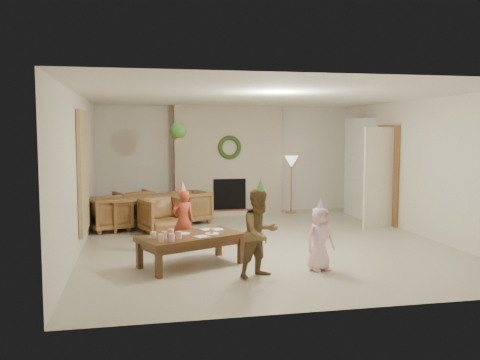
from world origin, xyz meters
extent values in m
plane|color=#B7B29E|center=(0.00, 0.00, 0.00)|extent=(7.00, 7.00, 0.00)
plane|color=white|center=(0.00, 0.00, 2.50)|extent=(7.00, 7.00, 0.00)
plane|color=silver|center=(0.00, 3.50, 1.25)|extent=(7.00, 0.00, 7.00)
plane|color=silver|center=(0.00, -3.50, 1.25)|extent=(7.00, 0.00, 7.00)
plane|color=silver|center=(-3.00, 0.00, 1.25)|extent=(0.00, 7.00, 7.00)
plane|color=silver|center=(3.00, 0.00, 1.25)|extent=(0.00, 7.00, 7.00)
cube|color=#5B1819|center=(0.00, 3.30, 1.25)|extent=(2.50, 0.40, 2.50)
cube|color=maroon|center=(0.00, 2.95, 0.06)|extent=(1.60, 0.30, 0.12)
cube|color=black|center=(0.00, 3.12, 0.45)|extent=(0.75, 0.12, 0.75)
torus|color=#204018|center=(0.00, 3.07, 1.55)|extent=(0.54, 0.10, 0.54)
cylinder|color=gold|center=(1.45, 3.00, 0.01)|extent=(0.25, 0.25, 0.03)
cylinder|color=gold|center=(1.45, 3.00, 0.63)|extent=(0.03, 0.03, 1.21)
cone|color=beige|center=(1.45, 3.00, 1.21)|extent=(0.32, 0.32, 0.27)
cube|color=white|center=(2.84, 2.30, 1.10)|extent=(0.30, 1.00, 2.20)
cube|color=white|center=(2.82, 2.30, 0.45)|extent=(0.30, 0.92, 0.03)
cube|color=white|center=(2.82, 2.30, 0.85)|extent=(0.30, 0.92, 0.03)
cube|color=white|center=(2.82, 2.30, 1.25)|extent=(0.30, 0.92, 0.03)
cube|color=white|center=(2.82, 2.30, 1.65)|extent=(0.30, 0.92, 0.03)
cube|color=maroon|center=(2.80, 2.15, 0.59)|extent=(0.20, 0.40, 0.24)
cube|color=#245C84|center=(2.80, 2.35, 0.99)|extent=(0.20, 0.44, 0.24)
cube|color=#A78523|center=(2.80, 2.20, 1.38)|extent=(0.20, 0.36, 0.22)
cube|color=brown|center=(2.96, 1.20, 1.02)|extent=(0.05, 0.86, 2.04)
cube|color=beige|center=(2.58, 0.82, 1.00)|extent=(0.77, 0.32, 2.00)
cube|color=#BEB586|center=(-2.96, 0.20, 1.25)|extent=(0.06, 1.20, 2.00)
imported|color=brown|center=(-1.91, 1.83, 0.30)|extent=(1.96, 1.51, 0.61)
imported|color=brown|center=(-1.64, 1.12, 0.34)|extent=(0.93, 0.94, 0.67)
imported|color=brown|center=(-2.17, 2.54, 0.34)|extent=(0.93, 0.94, 0.67)
imported|color=brown|center=(-2.62, 1.57, 0.34)|extent=(0.94, 0.93, 0.67)
imported|color=brown|center=(-1.01, 2.16, 0.34)|extent=(0.94, 0.93, 0.67)
cylinder|color=tan|center=(-1.30, 1.50, 2.15)|extent=(0.01, 0.01, 0.70)
cylinder|color=#AD6637|center=(-1.30, 1.50, 1.80)|extent=(0.16, 0.16, 0.12)
sphere|color=#28521B|center=(-1.30, 1.50, 1.92)|extent=(0.32, 0.32, 0.32)
cube|color=#4E311A|center=(-1.36, -1.35, 0.41)|extent=(1.62, 1.26, 0.07)
cube|color=#4E311A|center=(-1.36, -1.35, 0.34)|extent=(1.47, 1.11, 0.09)
cube|color=#4E311A|center=(-1.84, -1.88, 0.19)|extent=(0.10, 0.10, 0.38)
cube|color=#4E311A|center=(-0.64, -1.35, 0.19)|extent=(0.10, 0.10, 0.38)
cube|color=#4E311A|center=(-2.09, -1.34, 0.19)|extent=(0.10, 0.10, 0.38)
cube|color=#4E311A|center=(-0.88, -0.81, 0.19)|extent=(0.10, 0.10, 0.38)
cylinder|color=white|center=(-1.80, -1.73, 0.50)|extent=(0.10, 0.10, 0.10)
cylinder|color=white|center=(-1.90, -1.52, 0.50)|extent=(0.10, 0.10, 0.10)
cylinder|color=white|center=(-1.66, -1.72, 0.50)|extent=(0.10, 0.10, 0.10)
cylinder|color=white|center=(-1.75, -1.52, 0.50)|extent=(0.10, 0.10, 0.10)
cylinder|color=white|center=(-1.55, -1.58, 0.50)|extent=(0.10, 0.10, 0.10)
cylinder|color=white|center=(-1.64, -1.37, 0.50)|extent=(0.10, 0.10, 0.10)
cylinder|color=white|center=(-1.47, -1.25, 0.45)|extent=(0.27, 0.27, 0.01)
cylinder|color=white|center=(-1.06, -1.33, 0.45)|extent=(0.27, 0.27, 0.01)
cylinder|color=white|center=(-0.95, -1.04, 0.45)|extent=(0.27, 0.27, 0.01)
sphere|color=tan|center=(-1.06, -1.33, 0.49)|extent=(0.10, 0.10, 0.08)
cube|color=#F8B7CE|center=(-1.23, -1.51, 0.45)|extent=(0.22, 0.22, 0.01)
cube|color=#F8B7CE|center=(-1.09, -1.00, 0.45)|extent=(0.22, 0.22, 0.01)
imported|color=#AA3B24|center=(-1.39, -0.45, 0.50)|extent=(0.41, 0.31, 0.99)
cone|color=#ECC64E|center=(-1.39, -0.45, 1.03)|extent=(0.15, 0.15, 0.19)
imported|color=brown|center=(-0.54, -2.09, 0.58)|extent=(0.70, 0.64, 1.16)
cone|color=#48AA4F|center=(-0.54, -2.09, 1.21)|extent=(0.15, 0.15, 0.19)
imported|color=#F5C4D7|center=(0.35, -1.93, 0.44)|extent=(0.49, 0.39, 0.88)
cone|color=silver|center=(0.35, -1.93, 0.92)|extent=(0.13, 0.13, 0.16)
camera|label=1|loc=(-2.11, -8.54, 1.90)|focal=38.61mm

